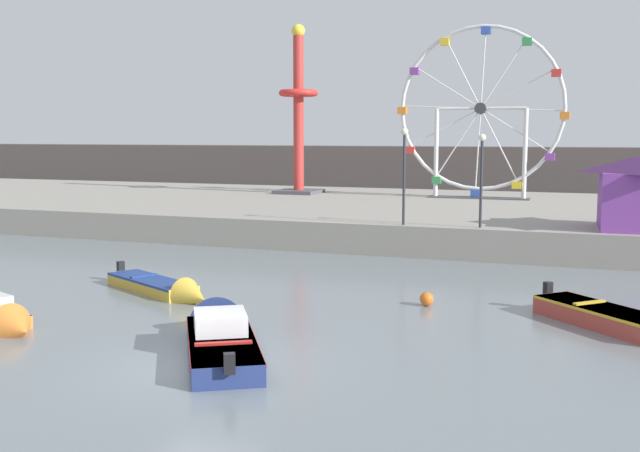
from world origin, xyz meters
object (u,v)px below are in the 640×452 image
at_px(motorboat_navy_blue, 219,333).
at_px(drop_tower_red_tower, 299,117).
at_px(motorboat_faded_red, 629,323).
at_px(ferris_wheel_white_frame, 481,112).
at_px(mooring_buoy_orange, 427,299).
at_px(motorboat_mustard_yellow, 166,288).
at_px(promenade_lamp_far, 482,167).
at_px(promenade_lamp_near, 404,163).

relative_size(motorboat_navy_blue, drop_tower_red_tower, 0.53).
bearing_deg(motorboat_faded_red, ferris_wheel_white_frame, 151.40).
bearing_deg(mooring_buoy_orange, motorboat_faded_red, -13.47).
height_order(motorboat_mustard_yellow, promenade_lamp_far, promenade_lamp_far).
bearing_deg(motorboat_faded_red, drop_tower_red_tower, 171.93).
distance_m(motorboat_navy_blue, ferris_wheel_white_frame, 31.90).
distance_m(motorboat_navy_blue, drop_tower_red_tower, 33.36).
relative_size(motorboat_navy_blue, mooring_buoy_orange, 13.58).
bearing_deg(promenade_lamp_far, motorboat_faded_red, -62.41).
distance_m(ferris_wheel_white_frame, promenade_lamp_far, 15.65).
xyz_separation_m(promenade_lamp_near, promenade_lamp_far, (3.34, 0.22, -0.14)).
distance_m(motorboat_faded_red, ferris_wheel_white_frame, 28.30).
height_order(motorboat_faded_red, ferris_wheel_white_frame, ferris_wheel_white_frame).
distance_m(motorboat_navy_blue, mooring_buoy_orange, 7.48).
bearing_deg(mooring_buoy_orange, promenade_lamp_near, 108.83).
bearing_deg(mooring_buoy_orange, motorboat_navy_blue, -122.02).
height_order(motorboat_navy_blue, promenade_lamp_near, promenade_lamp_near).
distance_m(promenade_lamp_near, mooring_buoy_orange, 10.72).
relative_size(motorboat_faded_red, mooring_buoy_orange, 11.00).
bearing_deg(promenade_lamp_near, motorboat_mustard_yellow, -116.10).
distance_m(promenade_lamp_far, mooring_buoy_orange, 10.37).
height_order(ferris_wheel_white_frame, promenade_lamp_far, ferris_wheel_white_frame).
distance_m(motorboat_navy_blue, promenade_lamp_near, 16.26).
height_order(motorboat_faded_red, promenade_lamp_far, promenade_lamp_far).
relative_size(drop_tower_red_tower, promenade_lamp_near, 2.64).
relative_size(motorboat_faded_red, ferris_wheel_white_frame, 0.45).
height_order(motorboat_navy_blue, motorboat_mustard_yellow, motorboat_navy_blue).
relative_size(motorboat_faded_red, promenade_lamp_far, 1.21).
relative_size(motorboat_navy_blue, motorboat_mustard_yellow, 1.11).
distance_m(motorboat_mustard_yellow, drop_tower_red_tower, 27.59).
relative_size(motorboat_navy_blue, motorboat_faded_red, 1.23).
xyz_separation_m(motorboat_faded_red, mooring_buoy_orange, (-5.90, 1.41, -0.07)).
relative_size(motorboat_mustard_yellow, promenade_lamp_near, 1.26).
bearing_deg(ferris_wheel_white_frame, motorboat_faded_red, -72.52).
bearing_deg(mooring_buoy_orange, promenade_lamp_far, 89.28).
distance_m(motorboat_navy_blue, promenade_lamp_far, 16.92).
bearing_deg(promenade_lamp_far, promenade_lamp_near, -176.30).
xyz_separation_m(motorboat_mustard_yellow, ferris_wheel_white_frame, (6.21, 26.36, 6.54)).
height_order(motorboat_faded_red, promenade_lamp_near, promenade_lamp_near).
bearing_deg(promenade_lamp_near, ferris_wheel_white_frame, 86.86).
relative_size(motorboat_faded_red, promenade_lamp_near, 1.13).
relative_size(motorboat_mustard_yellow, ferris_wheel_white_frame, 0.50).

